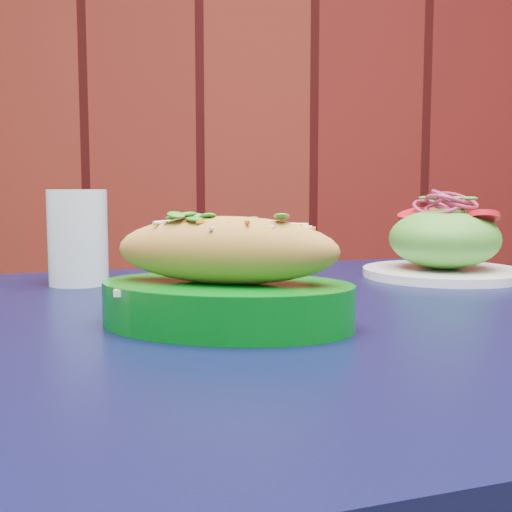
{
  "coord_description": "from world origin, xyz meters",
  "views": [
    {
      "loc": [
        -0.31,
        0.72,
        0.88
      ],
      "look_at": [
        -0.28,
        1.35,
        0.81
      ],
      "focal_mm": 45.0,
      "sensor_mm": 36.0,
      "label": 1
    }
  ],
  "objects": [
    {
      "name": "salad_plate",
      "position": [
        0.01,
        1.62,
        0.8
      ],
      "size": [
        0.23,
        0.23,
        0.12
      ],
      "rotation": [
        0.0,
        0.0,
        0.15
      ],
      "color": "white",
      "rests_on": "cafe_table"
    },
    {
      "name": "water_glass",
      "position": [
        -0.5,
        1.57,
        0.81
      ],
      "size": [
        0.08,
        0.08,
        0.13
      ],
      "primitive_type": "cylinder",
      "color": "silver",
      "rests_on": "cafe_table"
    },
    {
      "name": "banh_mi_basket",
      "position": [
        -0.31,
        1.3,
        0.79
      ],
      "size": [
        0.27,
        0.21,
        0.11
      ],
      "rotation": [
        0.0,
        0.0,
        -0.29
      ],
      "color": "#016A11",
      "rests_on": "cafe_table"
    },
    {
      "name": "brick_wall",
      "position": [
        0.0,
        2.97,
        1.4
      ],
      "size": [
        4.9,
        0.04,
        2.8
      ],
      "primitive_type": "cube",
      "color": "#4B0E0E",
      "rests_on": "ground"
    },
    {
      "name": "cafe_table",
      "position": [
        -0.19,
        1.39,
        0.66
      ],
      "size": [
        0.99,
        0.99,
        0.75
      ],
      "rotation": [
        0.0,
        0.0,
        0.28
      ],
      "color": "black",
      "rests_on": "ground"
    }
  ]
}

